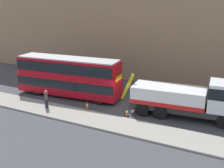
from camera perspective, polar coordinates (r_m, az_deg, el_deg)
name	(u,v)px	position (r m, az deg, el deg)	size (l,w,h in m)	color
ground_plane	(126,106)	(25.77, 2.93, -4.56)	(120.00, 120.00, 0.00)	#424247
near_kerb	(105,122)	(22.27, -1.51, -7.97)	(60.00, 2.80, 0.15)	gray
building_facade	(157,14)	(31.94, 9.57, 14.32)	(60.00, 1.50, 16.00)	#9E7A5B
recovery_tow_truck	(190,98)	(23.44, 16.13, -2.90)	(10.23, 3.39, 3.67)	#2D2D2D
double_decker_bus	(68,75)	(27.98, -9.21, 1.82)	(11.18, 3.47, 4.06)	#B70C19
pedestrian_onlooker	(46,99)	(25.22, -13.69, -3.15)	(0.44, 0.48, 1.71)	#232333
traffic_cone_near_bus	(87,105)	(24.96, -5.28, -4.52)	(0.36, 0.36, 0.72)	orange
traffic_cone_midway	(127,112)	(23.40, 3.17, -5.99)	(0.36, 0.36, 0.72)	orange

